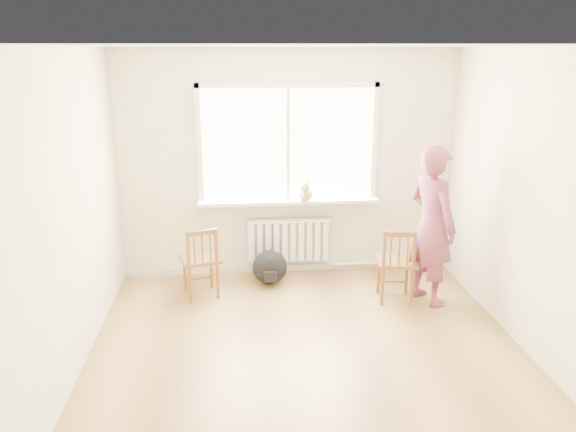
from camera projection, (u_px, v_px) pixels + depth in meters
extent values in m
plane|color=#A67C44|center=(312.00, 367.00, 4.91)|extent=(4.50, 4.50, 0.00)
plane|color=white|center=(316.00, 46.00, 4.13)|extent=(4.50, 4.50, 0.00)
cube|color=beige|center=(288.00, 165.00, 6.67)|extent=(4.00, 0.01, 2.70)
cube|color=white|center=(288.00, 144.00, 6.58)|extent=(2.00, 0.02, 1.30)
cube|color=white|center=(288.00, 85.00, 6.36)|extent=(2.12, 0.05, 0.06)
cube|color=white|center=(199.00, 146.00, 6.47)|extent=(0.06, 0.05, 1.42)
cube|color=white|center=(374.00, 143.00, 6.65)|extent=(0.06, 0.05, 1.42)
cube|color=white|center=(288.00, 144.00, 6.56)|extent=(0.04, 0.05, 1.30)
cube|color=white|center=(289.00, 201.00, 6.68)|extent=(2.15, 0.22, 0.04)
cube|color=white|center=(288.00, 240.00, 6.89)|extent=(1.00, 0.02, 0.55)
cube|color=white|center=(289.00, 241.00, 6.84)|extent=(1.00, 0.10, 0.51)
cube|color=white|center=(289.00, 221.00, 6.76)|extent=(1.00, 0.12, 0.03)
cylinder|color=silver|center=(387.00, 263.00, 7.09)|extent=(1.40, 0.04, 0.04)
cube|color=beige|center=(288.00, 268.00, 7.03)|extent=(4.00, 0.03, 0.08)
cube|color=brown|center=(200.00, 259.00, 6.23)|extent=(0.49, 0.48, 0.04)
cylinder|color=brown|center=(211.00, 270.00, 6.49)|extent=(0.03, 0.03, 0.43)
cylinder|color=brown|center=(185.00, 274.00, 6.38)|extent=(0.03, 0.03, 0.43)
cylinder|color=brown|center=(218.00, 280.00, 6.21)|extent=(0.03, 0.03, 0.43)
cylinder|color=brown|center=(190.00, 284.00, 6.11)|extent=(0.03, 0.03, 0.43)
cylinder|color=brown|center=(217.00, 264.00, 6.15)|extent=(0.04, 0.04, 0.82)
cylinder|color=brown|center=(189.00, 268.00, 6.05)|extent=(0.04, 0.04, 0.82)
cube|color=brown|center=(202.00, 233.00, 5.99)|extent=(0.33, 0.12, 0.05)
cylinder|color=brown|center=(210.00, 247.00, 6.07)|extent=(0.02, 0.02, 0.33)
cylinder|color=brown|center=(202.00, 248.00, 6.04)|extent=(0.02, 0.02, 0.33)
cylinder|color=brown|center=(194.00, 249.00, 6.01)|extent=(0.02, 0.02, 0.33)
cube|color=brown|center=(396.00, 262.00, 6.13)|extent=(0.46, 0.44, 0.04)
cylinder|color=brown|center=(406.00, 275.00, 6.34)|extent=(0.04, 0.04, 0.45)
cylinder|color=brown|center=(378.00, 275.00, 6.35)|extent=(0.04, 0.04, 0.45)
cylinder|color=brown|center=(412.00, 286.00, 6.04)|extent=(0.04, 0.04, 0.45)
cylinder|color=brown|center=(382.00, 286.00, 6.04)|extent=(0.04, 0.04, 0.45)
cylinder|color=brown|center=(413.00, 269.00, 5.98)|extent=(0.04, 0.04, 0.84)
cylinder|color=brown|center=(383.00, 269.00, 5.98)|extent=(0.04, 0.04, 0.84)
cube|color=brown|center=(400.00, 234.00, 5.87)|extent=(0.34, 0.07, 0.05)
cylinder|color=brown|center=(408.00, 250.00, 5.92)|extent=(0.02, 0.02, 0.34)
cylinder|color=brown|center=(399.00, 250.00, 5.92)|extent=(0.02, 0.02, 0.34)
cylinder|color=brown|center=(391.00, 250.00, 5.92)|extent=(0.02, 0.02, 0.34)
imported|color=#C14057|center=(432.00, 226.00, 5.98)|extent=(0.63, 0.75, 1.73)
ellipsoid|color=beige|center=(305.00, 192.00, 6.60)|extent=(0.23, 0.31, 0.21)
sphere|color=beige|center=(305.00, 186.00, 6.44)|extent=(0.11, 0.11, 0.11)
cone|color=beige|center=(302.00, 182.00, 6.43)|extent=(0.04, 0.04, 0.05)
cone|color=beige|center=(308.00, 182.00, 6.42)|extent=(0.04, 0.04, 0.05)
cylinder|color=beige|center=(306.00, 194.00, 6.76)|extent=(0.05, 0.19, 0.02)
cylinder|color=beige|center=(302.00, 199.00, 6.52)|extent=(0.02, 0.02, 0.10)
cylinder|color=beige|center=(308.00, 199.00, 6.51)|extent=(0.02, 0.02, 0.10)
ellipsoid|color=black|center=(270.00, 267.00, 6.61)|extent=(0.45, 0.37, 0.41)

